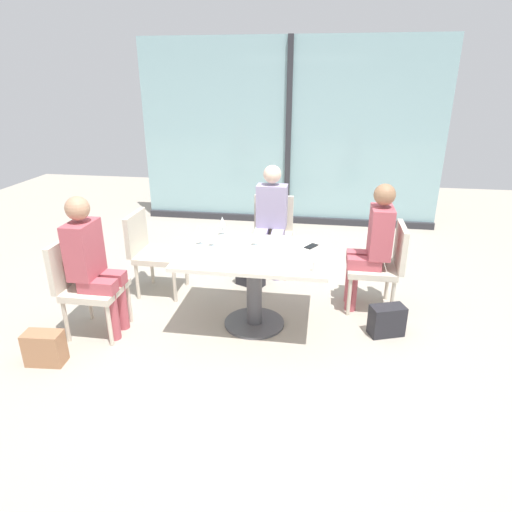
# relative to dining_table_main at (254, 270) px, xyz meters

# --- Properties ---
(ground_plane) EXTENTS (12.00, 12.00, 0.00)m
(ground_plane) POSITION_rel_dining_table_main_xyz_m (0.00, 0.00, -0.55)
(ground_plane) COLOR #A89E8E
(window_wall_backdrop) EXTENTS (4.50, 0.10, 2.70)m
(window_wall_backdrop) POSITION_rel_dining_table_main_xyz_m (0.00, 3.20, 0.66)
(window_wall_backdrop) COLOR #8FB7BC
(window_wall_backdrop) RESTS_ON ground_plane
(dining_table_main) EXTENTS (1.30, 0.93, 0.73)m
(dining_table_main) POSITION_rel_dining_table_main_xyz_m (0.00, 0.00, 0.00)
(dining_table_main) COLOR silver
(dining_table_main) RESTS_ON ground_plane
(chair_side_end) EXTENTS (0.50, 0.46, 0.87)m
(chair_side_end) POSITION_rel_dining_table_main_xyz_m (-1.46, -0.34, -0.06)
(chair_side_end) COLOR beige
(chair_side_end) RESTS_ON ground_plane
(chair_far_right) EXTENTS (0.50, 0.46, 0.87)m
(chair_far_right) POSITION_rel_dining_table_main_xyz_m (1.17, 0.51, -0.06)
(chair_far_right) COLOR beige
(chair_far_right) RESTS_ON ground_plane
(chair_near_window) EXTENTS (0.46, 0.51, 0.87)m
(chair_near_window) POSITION_rel_dining_table_main_xyz_m (0.00, 1.30, -0.06)
(chair_near_window) COLOR beige
(chair_near_window) RESTS_ON ground_plane
(chair_far_left) EXTENTS (0.50, 0.46, 0.87)m
(chair_far_left) POSITION_rel_dining_table_main_xyz_m (-1.17, 0.51, -0.06)
(chair_far_left) COLOR beige
(chair_far_left) RESTS_ON ground_plane
(person_side_end) EXTENTS (0.39, 0.34, 1.26)m
(person_side_end) POSITION_rel_dining_table_main_xyz_m (-1.35, -0.34, 0.15)
(person_side_end) COLOR #B24C56
(person_side_end) RESTS_ON ground_plane
(person_far_right) EXTENTS (0.39, 0.34, 1.26)m
(person_far_right) POSITION_rel_dining_table_main_xyz_m (1.06, 0.51, 0.15)
(person_far_right) COLOR #B24C56
(person_far_right) RESTS_ON ground_plane
(person_near_window) EXTENTS (0.34, 0.39, 1.26)m
(person_near_window) POSITION_rel_dining_table_main_xyz_m (-0.00, 1.19, 0.15)
(person_near_window) COLOR #9E93B7
(person_near_window) RESTS_ON ground_plane
(wine_glass_0) EXTENTS (0.07, 0.07, 0.18)m
(wine_glass_0) POSITION_rel_dining_table_main_xyz_m (-0.01, 0.16, 0.31)
(wine_glass_0) COLOR silver
(wine_glass_0) RESTS_ON dining_table_main
(wine_glass_1) EXTENTS (0.07, 0.07, 0.18)m
(wine_glass_1) POSITION_rel_dining_table_main_xyz_m (-0.38, 0.40, 0.31)
(wine_glass_1) COLOR silver
(wine_glass_1) RESTS_ON dining_table_main
(wine_glass_2) EXTENTS (0.07, 0.07, 0.18)m
(wine_glass_2) POSITION_rel_dining_table_main_xyz_m (-0.39, 0.08, 0.31)
(wine_glass_2) COLOR silver
(wine_glass_2) RESTS_ON dining_table_main
(wine_glass_3) EXTENTS (0.07, 0.07, 0.18)m
(wine_glass_3) POSITION_rel_dining_table_main_xyz_m (-0.51, 0.10, 0.31)
(wine_glass_3) COLOR silver
(wine_glass_3) RESTS_ON dining_table_main
(coffee_cup) EXTENTS (0.08, 0.08, 0.09)m
(coffee_cup) POSITION_rel_dining_table_main_xyz_m (0.55, -0.34, 0.22)
(coffee_cup) COLOR white
(coffee_cup) RESTS_ON dining_table_main
(cell_phone_on_table) EXTENTS (0.13, 0.16, 0.01)m
(cell_phone_on_table) POSITION_rel_dining_table_main_xyz_m (0.49, 0.21, 0.18)
(cell_phone_on_table) COLOR black
(cell_phone_on_table) RESTS_ON dining_table_main
(handbag_0) EXTENTS (0.31, 0.18, 0.28)m
(handbag_0) POSITION_rel_dining_table_main_xyz_m (-1.56, -0.86, -0.41)
(handbag_0) COLOR #A3704C
(handbag_0) RESTS_ON ground_plane
(handbag_1) EXTENTS (0.34, 0.25, 0.28)m
(handbag_1) POSITION_rel_dining_table_main_xyz_m (1.20, 0.01, -0.41)
(handbag_1) COLOR #232328
(handbag_1) RESTS_ON ground_plane
(handbag_2) EXTENTS (0.34, 0.27, 0.28)m
(handbag_2) POSITION_rel_dining_table_main_xyz_m (-0.18, 0.82, -0.41)
(handbag_2) COLOR #232328
(handbag_2) RESTS_ON ground_plane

